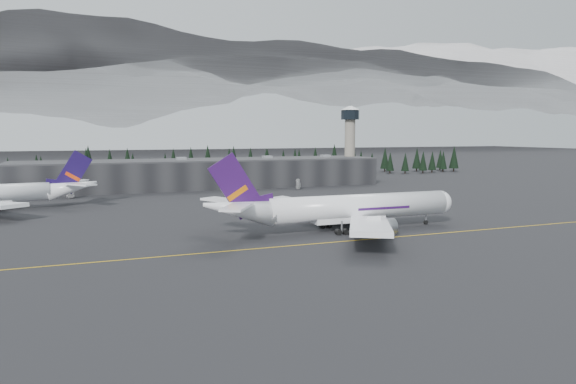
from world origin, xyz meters
name	(u,v)px	position (x,y,z in m)	size (l,w,h in m)	color
ground	(320,241)	(0.00, 0.00, 0.00)	(1400.00, 1400.00, 0.00)	black
taxiline	(324,243)	(0.00, -2.00, 0.01)	(400.00, 0.40, 0.02)	gold
terminal	(204,173)	(0.00, 125.00, 6.30)	(160.00, 30.00, 12.60)	black
control_tower	(350,135)	(75.00, 128.00, 23.41)	(10.00, 10.00, 37.70)	gray
treeline	(189,166)	(0.00, 162.00, 7.50)	(360.00, 20.00, 15.00)	black
mountain_ridge	(115,146)	(0.00, 1000.00, 0.00)	(4400.00, 900.00, 420.00)	white
jet_main	(339,208)	(9.51, 9.91, 5.58)	(67.28, 62.12, 19.78)	white
gse_vehicle_a	(71,196)	(-54.75, 102.75, 0.80)	(2.66, 5.77, 1.60)	silver
gse_vehicle_b	(298,188)	(36.23, 101.47, 0.80)	(1.88, 4.68, 1.59)	#BCBCBE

